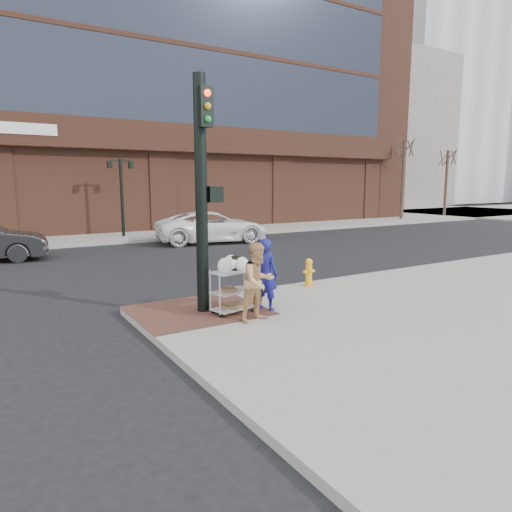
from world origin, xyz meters
TOP-DOWN VIEW (x-y plane):
  - ground at (0.00, 0.00)m, footprint 220.00×220.00m
  - sidewalk_far at (12.50, 32.00)m, footprint 65.00×36.00m
  - brick_curb_ramp at (-0.60, 0.90)m, footprint 2.80×2.40m
  - bank_building at (5.00, 31.00)m, footprint 42.00×26.00m
  - filler_block at (40.00, 38.00)m, footprint 14.00×20.00m
  - bare_tree_a at (24.00, 16.50)m, footprint 1.80×1.80m
  - bare_tree_b at (30.00, 17.00)m, footprint 1.80×1.80m
  - lamp_post at (2.00, 16.00)m, footprint 1.32×0.22m
  - traffic_signal_pole at (-0.48, 0.77)m, footprint 0.61×0.51m
  - woman_blue at (0.74, 0.19)m, footprint 0.61×0.69m
  - pedestrian_tan at (0.17, -0.42)m, footprint 0.86×0.71m
  - minivan_white at (5.38, 12.22)m, footprint 5.96×3.55m
  - utility_cart at (-0.01, 0.34)m, footprint 0.99×0.69m
  - fire_hydrant at (3.03, 1.56)m, footprint 0.36×0.25m

SIDE VIEW (x-z plane):
  - ground at x=0.00m, z-range 0.00..0.00m
  - sidewalk_far at x=12.50m, z-range 0.00..0.15m
  - brick_curb_ramp at x=-0.60m, z-range 0.15..0.16m
  - fire_hydrant at x=3.03m, z-range 0.16..0.92m
  - utility_cart at x=-0.01m, z-range 0.09..1.35m
  - minivan_white at x=5.38m, z-range 0.00..1.55m
  - woman_blue at x=0.74m, z-range 0.15..1.75m
  - pedestrian_tan at x=0.17m, z-range 0.15..1.76m
  - lamp_post at x=2.00m, z-range 0.62..4.62m
  - traffic_signal_pole at x=-0.48m, z-range 0.33..5.33m
  - bare_tree_b at x=30.00m, z-range 2.44..9.14m
  - bare_tree_a at x=24.00m, z-range 2.67..9.87m
  - filler_block at x=40.00m, z-range 0.00..18.00m
  - bank_building at x=5.00m, z-range 0.15..28.15m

